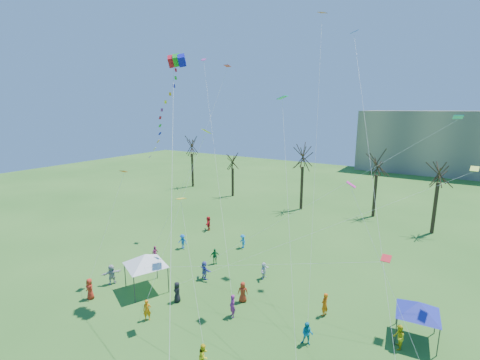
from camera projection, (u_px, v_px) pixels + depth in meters
The scene contains 6 objects.
bare_tree_row at pixel (359, 169), 48.00m from camera, with size 69.33×9.71×10.58m.
big_box_kite at pixel (166, 116), 25.88m from camera, with size 5.03×5.92×21.12m.
canopy_tent_white at pixel (145, 260), 28.75m from camera, with size 4.04×4.04×3.34m.
canopy_tent_blue at pixel (419, 308), 22.56m from camera, with size 3.77×3.77×2.84m.
festival_crowd at pixel (224, 283), 28.80m from camera, with size 26.95×20.35×1.86m.
small_kites_aloft at pixel (280, 132), 26.47m from camera, with size 28.08×17.99×33.46m.
Camera 1 is at (12.21, -13.08, 15.59)m, focal length 25.00 mm.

